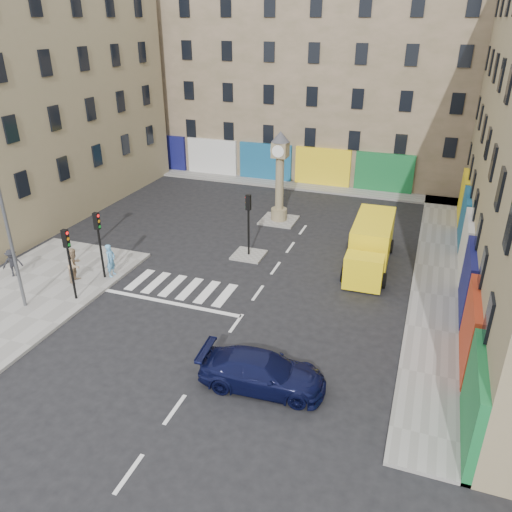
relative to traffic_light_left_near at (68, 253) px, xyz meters
The scene contains 18 objects.
ground 8.71m from the traffic_light_left_near, ahead, with size 120.00×120.00×0.00m, color black.
sidewalk_left 4.31m from the traffic_light_left_near, 140.83° to the right, with size 7.00×16.00×0.15m, color gray.
sidewalk_right 19.79m from the traffic_light_left_near, 29.96° to the left, with size 2.60×30.00×0.15m, color gray.
sidewalk_far 22.56m from the traffic_light_left_near, 78.94° to the left, with size 32.00×2.40×0.15m, color gray.
island_near 10.35m from the traffic_light_left_near, 51.07° to the left, with size 1.80×1.80×0.12m, color gray.
island_far 15.38m from the traffic_light_left_near, 65.46° to the left, with size 2.40×2.40×0.12m, color gray.
building_far 28.74m from the traffic_light_left_near, 81.21° to the left, with size 32.00×10.00×17.00m, color gray.
building_left 16.66m from the traffic_light_left_near, 132.20° to the left, with size 8.00×20.00×15.00m, color #877758.
traffic_light_left_near is the anchor object (origin of this frame).
traffic_light_left_far 2.40m from the traffic_light_left_near, 90.00° to the left, with size 0.28×0.22×3.70m.
traffic_light_island 10.03m from the traffic_light_left_near, 51.07° to the left, with size 0.28×0.22×3.70m.
lamp_post 3.21m from the traffic_light_left_near, 143.62° to the right, with size 0.50×0.25×8.30m.
clock_pillar 15.19m from the traffic_light_left_near, 65.45° to the left, with size 1.20×1.20×6.10m.
navy_sedan 11.43m from the traffic_light_left_near, 15.15° to the right, with size 1.97×4.86×1.41m, color black.
yellow_van 16.12m from the traffic_light_left_near, 34.78° to the left, with size 2.46×6.89×2.49m.
pedestrian_blue 3.13m from the traffic_light_left_near, 83.66° to the left, with size 0.67×0.44×1.83m, color #5C9FD2.
pedestrian_tan 2.45m from the traffic_light_left_near, 125.97° to the left, with size 0.92×0.71×1.89m, color #A28463.
pedestrian_dark 5.07m from the traffic_light_left_near, 169.28° to the left, with size 1.00×0.57×1.55m, color black.
Camera 1 is at (7.46, -17.07, 12.82)m, focal length 35.00 mm.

